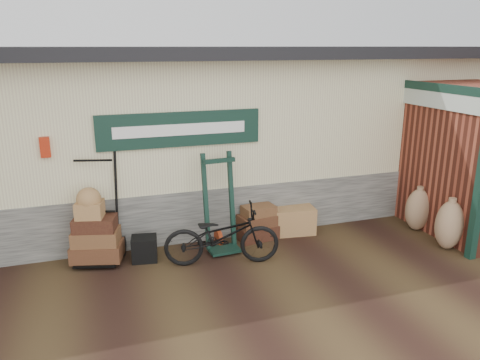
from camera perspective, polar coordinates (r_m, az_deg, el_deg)
name	(u,v)px	position (r m, az deg, el deg)	size (l,w,h in m)	color
ground	(217,266)	(7.23, -2.80, -10.39)	(80.00, 80.00, 0.00)	black
station_building	(178,131)	(9.28, -7.58, 5.97)	(14.40, 4.10, 3.20)	#4C4C47
brick_outbuilding	(428,146)	(10.01, 21.94, 3.85)	(1.71, 4.51, 2.62)	maroon
porter_trolley	(97,204)	(7.46, -17.07, -2.76)	(0.90, 0.68, 1.80)	black
green_barrow	(220,203)	(7.49, -2.46, -2.82)	(0.58, 0.49, 1.59)	black
suitcase_stack	(257,222)	(8.07, 2.09, -5.15)	(0.68, 0.43, 0.60)	#361711
wicker_hamper	(293,220)	(8.40, 6.46, -4.84)	(0.73, 0.48, 0.48)	#915D3A
black_trunk	(144,249)	(7.47, -11.58, -8.20)	(0.38, 0.33, 0.38)	black
bicycle	(222,233)	(7.09, -2.23, -6.42)	(1.75, 0.61, 1.02)	black
burlap_sack_left	(418,210)	(9.00, 20.89, -3.39)	(0.48, 0.40, 0.77)	#936C4F
burlap_sack_right	(449,225)	(8.36, 24.15, -5.03)	(0.51, 0.43, 0.82)	#936C4F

